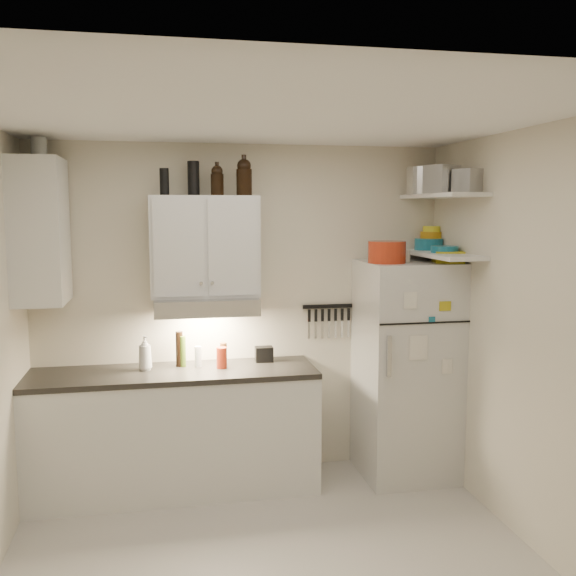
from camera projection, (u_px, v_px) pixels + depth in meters
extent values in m
cube|color=#BCB6AD|center=(277.00, 570.00, 3.77)|extent=(3.20, 3.00, 0.02)
cube|color=white|center=(275.00, 114.00, 3.45)|extent=(3.20, 3.00, 0.02)
cube|color=beige|center=(242.00, 311.00, 5.08)|extent=(3.20, 0.02, 2.60)
cube|color=beige|center=(535.00, 341.00, 3.92)|extent=(0.02, 3.00, 2.60)
cube|color=white|center=(175.00, 434.00, 4.77)|extent=(2.10, 0.60, 0.88)
cube|color=black|center=(174.00, 373.00, 4.72)|extent=(2.10, 0.62, 0.04)
cube|color=white|center=(204.00, 246.00, 4.78)|extent=(0.80, 0.33, 0.75)
cube|color=white|center=(40.00, 231.00, 4.41)|extent=(0.33, 0.55, 1.00)
cube|color=silver|center=(206.00, 305.00, 4.77)|extent=(0.76, 0.46, 0.12)
cube|color=silver|center=(406.00, 369.00, 5.03)|extent=(0.70, 0.68, 1.70)
cube|color=white|center=(442.00, 196.00, 4.78)|extent=(0.30, 0.95, 0.03)
cube|color=white|center=(441.00, 255.00, 4.83)|extent=(0.30, 0.95, 0.03)
cube|color=black|center=(328.00, 306.00, 5.19)|extent=(0.42, 0.02, 0.03)
cylinder|color=#9D2812|center=(387.00, 252.00, 4.78)|extent=(0.37, 0.37, 0.16)
cube|color=#B2A416|center=(448.00, 257.00, 4.84)|extent=(0.28, 0.31, 0.09)
cylinder|color=silver|center=(406.00, 256.00, 4.89)|extent=(0.08, 0.08, 0.10)
cylinder|color=silver|center=(425.00, 181.00, 5.01)|extent=(0.35, 0.35, 0.21)
cube|color=#AAAAAD|center=(442.00, 179.00, 4.63)|extent=(0.26, 0.25, 0.20)
cube|color=#AAAAAD|center=(468.00, 181.00, 4.51)|extent=(0.22, 0.22, 0.17)
cylinder|color=#176580|center=(429.00, 244.00, 5.16)|extent=(0.22, 0.22, 0.09)
cylinder|color=#C18312|center=(431.00, 235.00, 5.21)|extent=(0.18, 0.18, 0.05)
cylinder|color=yellow|center=(432.00, 229.00, 5.20)|extent=(0.14, 0.14, 0.04)
cylinder|color=#176580|center=(445.00, 249.00, 4.81)|extent=(0.24, 0.24, 0.05)
cylinder|color=black|center=(194.00, 178.00, 4.74)|extent=(0.10, 0.10, 0.25)
cylinder|color=black|center=(164.00, 182.00, 4.63)|extent=(0.08, 0.08, 0.19)
cylinder|color=silver|center=(39.00, 148.00, 4.42)|extent=(0.12, 0.12, 0.14)
imported|color=white|center=(145.00, 351.00, 4.72)|extent=(0.14, 0.14, 0.29)
cylinder|color=#58361A|center=(223.00, 354.00, 4.88)|extent=(0.06, 0.06, 0.17)
cylinder|color=#476318|center=(183.00, 351.00, 4.82)|extent=(0.06, 0.06, 0.23)
cylinder|color=black|center=(179.00, 349.00, 4.83)|extent=(0.07, 0.07, 0.27)
cylinder|color=silver|center=(198.00, 356.00, 4.83)|extent=(0.06, 0.06, 0.16)
cylinder|color=#9D2812|center=(222.00, 358.00, 4.78)|extent=(0.10, 0.10, 0.16)
cube|color=black|center=(264.00, 354.00, 4.99)|extent=(0.14, 0.10, 0.12)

